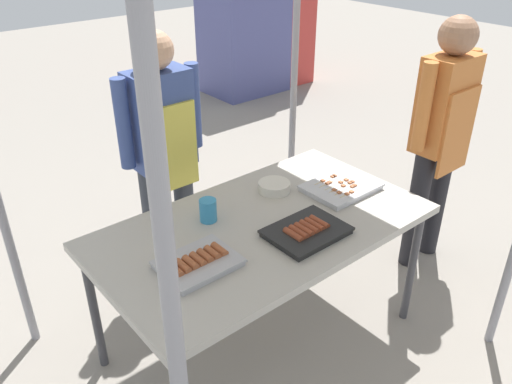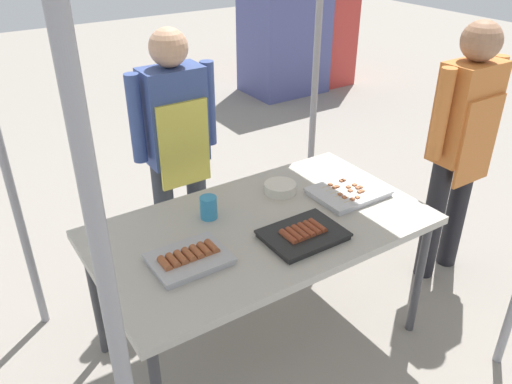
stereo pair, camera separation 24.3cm
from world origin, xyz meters
The scene contains 11 objects.
ground_plane centered at (0.00, 0.00, 0.00)m, with size 18.00×18.00×0.00m, color gray.
stall_table centered at (0.00, 0.00, 0.70)m, with size 1.60×0.90×0.75m.
tray_grilled_sausages centered at (-0.43, -0.08, 0.77)m, with size 0.33×0.25×0.05m.
tray_meat_skewers centered at (0.53, -0.02, 0.77)m, with size 0.38×0.29×0.04m.
tray_pork_links centered at (0.09, -0.20, 0.77)m, with size 0.36×0.27×0.05m.
condiment_bowl centered at (0.25, 0.20, 0.77)m, with size 0.17×0.17×0.05m, color silver.
drink_cup_near_edge centered at (-0.18, 0.19, 0.81)m, with size 0.08×0.08×0.11m, color #338CBF.
vendor_woman centered at (-0.05, 0.81, 0.90)m, with size 0.52×0.22×1.53m.
customer_nearby centered at (1.31, -0.09, 0.93)m, with size 0.52×0.23×1.57m.
neighbor_stall_left centered at (2.63, 3.43, 0.90)m, with size 0.92×0.76×1.79m.
neighbor_stall_right centered at (3.07, 3.50, 0.88)m, with size 1.00×0.79×1.74m.
Camera 1 is at (-1.36, -1.58, 2.09)m, focal length 36.34 mm.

